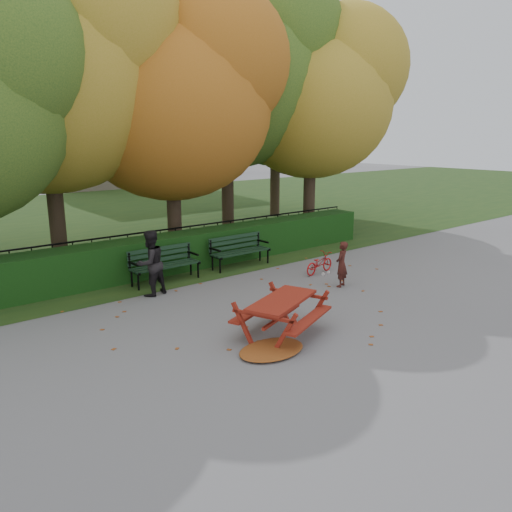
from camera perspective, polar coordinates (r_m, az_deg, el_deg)
ground at (r=10.89m, az=5.28°, el=-6.00°), size 90.00×90.00×0.00m
grass_strip at (r=22.76m, az=-20.24°, el=3.65°), size 90.00×90.00×0.00m
building_right at (r=38.49m, az=-16.57°, el=16.70°), size 9.00×6.00×12.00m
hedge at (r=14.17m, az=-7.50°, el=0.72°), size 13.00×0.90×1.00m
iron_fence at (r=14.84m, az=-9.14°, el=1.39°), size 14.00×0.04×1.02m
tree_b at (r=14.91m, az=-21.55°, el=19.54°), size 6.72×6.40×8.79m
tree_c at (r=15.54m, az=-8.27°, el=17.89°), size 6.30×6.00×8.00m
tree_d at (r=18.41m, az=-1.90°, el=20.97°), size 7.14×6.80×9.58m
tree_e at (r=19.00m, az=7.63°, el=17.92°), size 6.09×5.80×8.16m
tree_g at (r=23.13m, az=3.33°, el=17.97°), size 6.30×6.00×8.55m
bench_left at (r=12.86m, az=-10.53°, el=-0.65°), size 1.80×0.57×0.88m
bench_right at (r=14.13m, az=-2.00°, el=0.87°), size 1.80×0.57×0.88m
picnic_table at (r=9.31m, az=2.98°, el=-5.84°), size 2.03×1.85×0.81m
leaf_pile at (r=8.79m, az=1.78°, el=-10.63°), size 1.38×1.06×0.09m
leaf_scatter at (r=11.09m, az=4.19°, el=-5.57°), size 9.00×5.70×0.01m
child at (r=12.41m, az=9.76°, el=-0.93°), size 0.48×0.41×1.13m
adult at (r=11.77m, az=-11.97°, el=-0.81°), size 0.86×0.74×1.54m
bicycle at (r=13.56m, az=7.25°, el=-0.81°), size 1.12×0.51×0.57m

